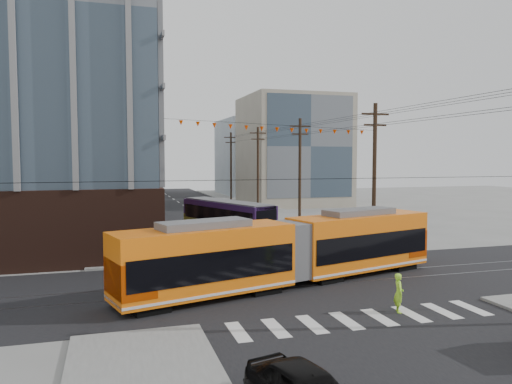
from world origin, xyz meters
TOP-DOWN VIEW (x-y plane):
  - ground at (0.00, 0.00)m, footprint 160.00×160.00m
  - bg_bldg_nw_near at (-17.00, 52.00)m, footprint 18.00×16.00m
  - bg_bldg_ne_near at (16.00, 48.00)m, footprint 14.00×14.00m
  - bg_bldg_nw_far at (-14.00, 72.00)m, footprint 16.00×18.00m
  - bg_bldg_ne_far at (18.00, 68.00)m, footprint 16.00×16.00m
  - utility_pole_far at (8.50, 56.00)m, footprint 0.30×0.30m
  - streetcar at (-1.01, 3.43)m, footprint 19.55×7.97m
  - city_bus at (-0.31, 21.41)m, footprint 6.39×11.46m
  - parked_car_silver at (-5.40, 15.08)m, footprint 2.59×4.90m
  - parked_car_white at (-4.94, 19.29)m, footprint 2.45×5.30m
  - parked_car_grey at (-5.55, 22.68)m, footprint 2.67×5.01m
  - pedestrian at (2.02, -2.57)m, footprint 0.63×0.76m
  - jersey_barrier at (8.30, 10.74)m, footprint 1.60×3.75m

SIDE VIEW (x-z plane):
  - ground at x=0.00m, z-range 0.00..0.00m
  - jersey_barrier at x=8.30m, z-range 0.00..0.73m
  - parked_car_grey at x=-5.55m, z-range 0.00..1.34m
  - parked_car_white at x=-4.94m, z-range 0.00..1.50m
  - parked_car_silver at x=-5.40m, z-range 0.00..1.53m
  - pedestrian at x=2.02m, z-range 0.00..1.79m
  - city_bus at x=-0.31m, z-range 0.00..3.21m
  - streetcar at x=-1.01m, z-range 0.00..3.77m
  - utility_pole_far at x=8.50m, z-range 0.00..11.00m
  - bg_bldg_ne_far at x=18.00m, z-range 0.00..14.00m
  - bg_bldg_ne_near at x=16.00m, z-range 0.00..16.00m
  - bg_bldg_nw_near at x=-17.00m, z-range 0.00..18.00m
  - bg_bldg_nw_far at x=-14.00m, z-range 0.00..20.00m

